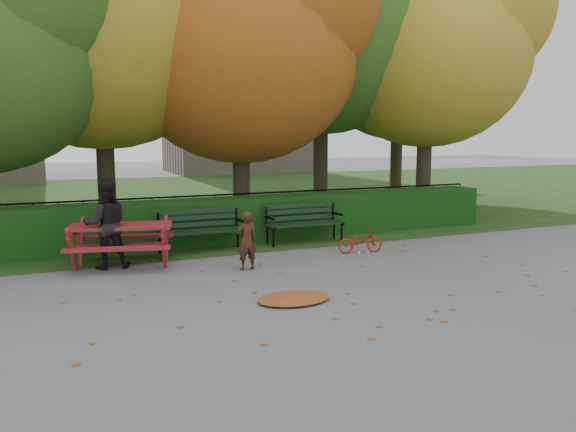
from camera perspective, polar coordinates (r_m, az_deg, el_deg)
name	(u,v)px	position (r m, az deg, el deg)	size (l,w,h in m)	color
ground	(341,287)	(9.18, 5.37, -7.22)	(90.00, 90.00, 0.00)	slate
grass_strip	(163,198)	(22.26, -12.61, 1.79)	(90.00, 90.00, 0.00)	black
building_right	(238,80)	(37.94, -5.08, 13.64)	(9.00, 6.00, 12.00)	gray
hedge	(246,219)	(13.10, -4.31, -0.29)	(13.00, 0.90, 1.00)	black
iron_fence	(235,213)	(13.84, -5.43, 0.31)	(14.00, 0.04, 1.02)	black
tree_b	(115,10)	(14.86, -17.14, 19.40)	(6.72, 6.40, 8.79)	#2E241A
tree_c	(255,39)	(14.80, -3.32, 17.51)	(6.30, 6.00, 8.00)	#2E241A
tree_d	(338,12)	(17.41, 5.06, 19.97)	(7.14, 6.80, 9.58)	#2E241A
tree_e	(442,42)	(17.52, 15.39, 16.66)	(6.09, 5.80, 8.16)	#2E241A
tree_g	(410,54)	(21.79, 12.34, 15.82)	(6.30, 6.00, 8.55)	#2E241A
bench_left	(201,227)	(11.96, -8.88, -1.09)	(1.80, 0.57, 0.88)	black
bench_right	(303,220)	(12.79, 1.55, -0.39)	(1.80, 0.57, 0.88)	black
picnic_table	(121,234)	(10.91, -16.60, -1.74)	(2.16, 1.90, 0.90)	maroon
leaf_pile	(294,298)	(8.41, 0.60, -8.36)	(1.13, 0.78, 0.08)	brown
leaf_scatter	(332,282)	(9.43, 4.47, -6.75)	(9.00, 5.70, 0.01)	brown
child	(247,241)	(10.21, -4.23, -2.52)	(0.39, 0.26, 1.07)	#391E12
adult	(106,224)	(10.77, -17.99, -0.78)	(0.80, 0.63, 1.65)	black
bicycle	(360,241)	(11.77, 7.34, -2.55)	(0.33, 0.95, 0.50)	red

